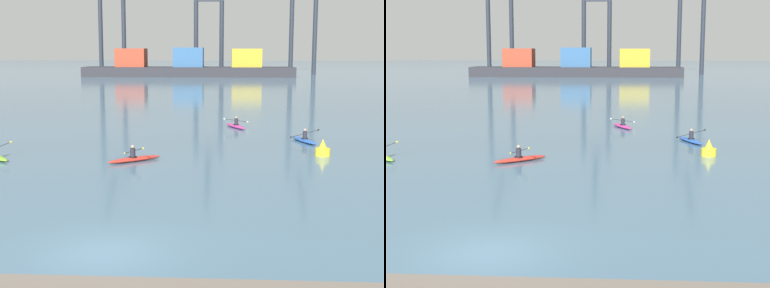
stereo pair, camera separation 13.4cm
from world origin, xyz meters
The scene contains 9 objects.
ground_plane centered at (0.00, 0.00, 0.00)m, with size 800.00×800.00×0.00m, color #476B84.
container_barge centered at (-5.77, 126.98, 2.49)m, with size 52.94×9.49×7.25m.
gantry_crane_west centered at (-28.15, 141.95, 19.33)m, with size 7.73×18.65×38.41m.
gantry_crane_west_mid centered at (-1.09, 139.78, 16.73)m, with size 8.19×19.16×34.93m.
gantry_crane_east_mid centered at (24.70, 141.80, 19.27)m, with size 7.59×19.96×37.43m.
channel_buoy centered at (9.55, 17.27, 0.36)m, with size 0.90×0.90×1.00m.
kayak_red centered at (-1.47, 14.81, 0.17)m, with size 2.99×2.65×0.98m.
kayak_blue centered at (9.14, 22.39, 0.17)m, with size 2.15×3.41×0.95m.
kayak_magenta centered at (4.55, 29.68, 0.17)m, with size 2.10×3.36×0.95m.
Camera 2 is at (3.84, -16.50, 6.16)m, focal length 52.85 mm.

